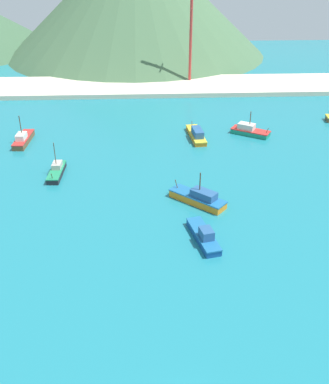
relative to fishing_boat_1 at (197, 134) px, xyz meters
The scene contains 9 objects.
ground 34.91m from the fishing_boat_1, 103.12° to the right, with size 260.00×280.00×0.50m.
fishing_boat_1 is the anchor object (origin of this frame).
fishing_boat_2 36.26m from the fishing_boat_1, behind, with size 2.79×9.22×6.04m.
fishing_boat_3 31.30m from the fishing_boat_1, 149.41° to the right, with size 2.42×7.97×6.10m.
fishing_boat_4 11.82m from the fishing_boat_1, ahead, with size 8.56×6.92×5.18m.
fishing_boat_6 37.50m from the fishing_boat_1, 94.66° to the right, with size 4.13×9.08×2.42m.
fishing_boat_12 27.22m from the fishing_boat_1, 95.49° to the right, with size 9.05×8.45×5.47m.
beach_strip 38.54m from the fishing_boat_1, 101.86° to the left, with size 247.00×19.08×1.20m, color beige.
radio_tower 44.69m from the fishing_boat_1, 86.59° to the left, with size 3.33×2.66×33.27m.
Camera 1 is at (-3.07, -24.97, 36.82)m, focal length 42.11 mm.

